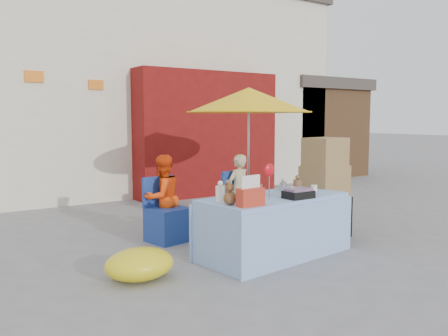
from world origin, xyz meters
TOP-DOWN VIEW (x-y plane):
  - ground at (0.00, 0.00)m, footprint 80.00×80.00m
  - backdrop at (0.52, 7.52)m, footprint 14.00×8.00m
  - market_table at (0.42, -0.09)m, footprint 1.94×1.08m
  - chair_left at (-0.32, 1.20)m, footprint 0.56×0.55m
  - chair_right at (0.93, 1.20)m, footprint 0.56×0.55m
  - vendor_orange at (-0.32, 1.34)m, footprint 0.63×0.53m
  - vendor_beige at (0.93, 1.34)m, footprint 0.44×0.33m
  - umbrella at (1.23, 1.49)m, footprint 1.90×1.90m
  - box_stack at (1.55, 0.19)m, footprint 0.68×0.59m
  - tarp_bundle at (-1.25, 0.01)m, footprint 0.74×0.60m

SIDE VIEW (x-z plane):
  - ground at x=0.00m, z-range 0.00..0.00m
  - tarp_bundle at x=-1.25m, z-range 0.00..0.32m
  - chair_left at x=-0.32m, z-range -0.17..0.68m
  - chair_right at x=0.93m, z-range -0.17..0.68m
  - market_table at x=0.42m, z-range -0.20..0.93m
  - vendor_beige at x=0.93m, z-range 0.00..1.10m
  - vendor_orange at x=-0.32m, z-range 0.00..1.14m
  - box_stack at x=1.55m, z-range -0.05..1.31m
  - umbrella at x=1.23m, z-range 0.85..2.94m
  - backdrop at x=0.52m, z-range -0.80..7.00m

